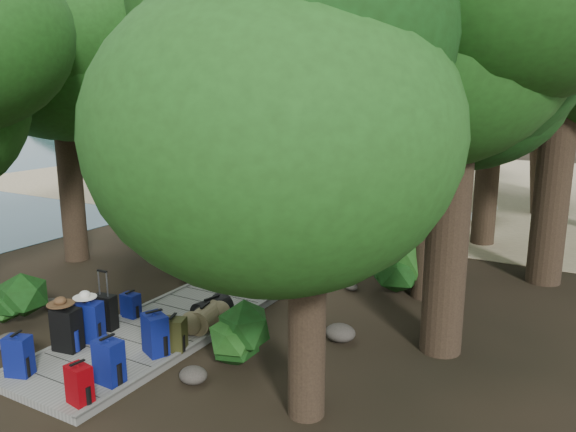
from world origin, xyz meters
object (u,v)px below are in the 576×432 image
Objects in this scene: backpack_left_c at (90,320)px; suitcase_on_boardwalk at (105,312)px; backpack_left_d at (131,304)px; backpack_right_d at (173,332)px; lone_suitcase_on_sand at (379,209)px; backpack_right_b at (109,359)px; sun_lounger at (481,212)px; backpack_left_b at (67,327)px; kayak at (314,193)px; duffel_right_black at (212,310)px; duffel_right_khaki at (206,318)px; backpack_right_a at (79,382)px; backpack_right_c at (155,332)px; backpack_left_a at (18,354)px.

backpack_left_c is 0.51m from suitcase_on_boardwalk.
backpack_left_d is 1.71m from backpack_right_d.
backpack_left_d is 10.18m from lone_suitcase_on_sand.
backpack_left_d is at bearing 139.26° from backpack_right_d.
sun_lounger is at bearing 80.94° from backpack_right_b.
suitcase_on_boardwalk is at bearing 86.69° from backpack_left_b.
suitcase_on_boardwalk is at bearing 140.53° from backpack_right_b.
backpack_right_d is at bearing 20.20° from backpack_left_b.
backpack_left_c is at bearing -83.48° from kayak.
sun_lounger is (2.43, 12.02, -0.05)m from backpack_right_d.
suitcase_on_boardwalk is (-1.48, 1.29, -0.05)m from backpack_right_b.
duffel_right_black is at bearing 78.26° from backpack_right_d.
lone_suitcase_on_sand is (0.92, 11.62, -0.12)m from backpack_left_b.
kayak is (-4.15, 12.27, -0.15)m from duffel_right_khaki.
kayak is at bearing 114.10° from backpack_right_a.
backpack_left_b reaches higher than backpack_left_c.
backpack_right_a is 14.07m from sun_lounger.
backpack_right_d is (1.59, -0.65, 0.05)m from backpack_left_d.
backpack_right_b is 1.11× the size of duffel_right_khaki.
lone_suitcase_on_sand is (-0.40, 11.02, -0.10)m from backpack_right_c.
backpack_right_d is 1.22m from duffel_right_black.
lone_suitcase_on_sand is (0.85, 12.53, -0.07)m from backpack_left_a.
backpack_left_d reaches higher than kayak.
backpack_right_d is at bearing -0.34° from backpack_left_c.
duffel_right_black is at bearing 34.83° from backpack_left_c.
backpack_right_c is at bearing -103.80° from sun_lounger.
backpack_right_c is (1.25, 1.51, 0.03)m from backpack_left_a.
kayak is (-2.78, 13.60, -0.31)m from backpack_left_c.
lone_suitcase_on_sand is at bearing 67.94° from backpack_left_c.
backpack_left_b is at bearing 74.91° from backpack_left_a.
kayak is at bearing 101.38° from backpack_left_d.
duffel_right_black is at bearing -105.28° from sun_lounger.
backpack_right_c reaches higher than backpack_right_a.
backpack_right_a is 0.59m from backpack_right_b.
backpack_left_a is at bearing -95.51° from backpack_left_b.
backpack_left_c is at bearing 178.77° from backpack_right_d.
backpack_left_a is 0.98× the size of duffel_right_black.
lone_suitcase_on_sand is at bearing 116.66° from backpack_right_c.
backpack_right_d is 0.95× the size of suitcase_on_boardwalk.
backpack_right_c is 1.17× the size of suitcase_on_boardwalk.
duffel_right_khaki is at bearing -61.07° from duffel_right_black.
duffel_right_khaki is 11.41m from sun_lounger.
backpack_right_a is at bearing -101.95° from sun_lounger.
backpack_right_a is 1.02× the size of backpack_right_d.
lone_suitcase_on_sand reaches higher than suitcase_on_boardwalk.
sun_lounger is at bearing 66.26° from duffel_right_khaki.
backpack_left_a is 1.04× the size of duffel_right_khaki.
backpack_right_c is at bearing -78.29° from kayak.
backpack_left_d is 2.42m from backpack_right_b.
backpack_left_b reaches higher than lone_suitcase_on_sand.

